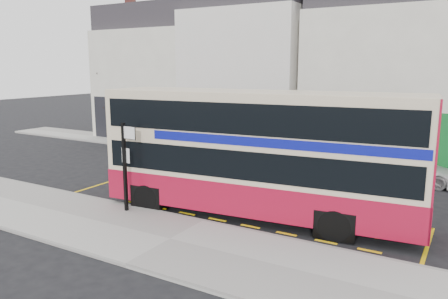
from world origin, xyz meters
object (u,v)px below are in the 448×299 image
Objects in this scene: double_decker_bus at (259,152)px; street_tree_left at (110,81)px; car_grey at (246,149)px; bus_stop_post at (126,159)px; car_white at (413,169)px; street_tree_right at (380,111)px; car_silver at (198,146)px.

street_tree_left reaches higher than double_decker_bus.
street_tree_left reaches higher than car_grey.
double_decker_bus is 4.87m from bus_stop_post.
bus_stop_post reaches higher than car_white.
street_tree_left reaches higher than car_white.
street_tree_right is (-1.91, 1.12, 2.56)m from car_white.
car_silver is at bearing 101.40° from car_white.
street_tree_left reaches higher than bus_stop_post.
street_tree_right is at bearing -100.09° from car_grey.
street_tree_right is at bearing -4.14° from street_tree_left.
double_decker_bus is 3.55× the size of bus_stop_post.
bus_stop_post is (-4.30, -2.27, -0.30)m from double_decker_bus.
double_decker_bus is 2.88× the size of car_grey.
double_decker_bus is at bearing -167.10° from car_grey.
car_grey is (3.16, 0.32, 0.03)m from car_silver.
double_decker_bus reaches higher than car_white.
car_grey is (-0.55, 10.65, -1.44)m from bus_stop_post.
double_decker_bus is 2.48× the size of street_tree_right.
double_decker_bus is at bearing 163.65° from car_white.
bus_stop_post is 18.88m from street_tree_left.
car_silver is 0.80× the size of street_tree_right.
bus_stop_post is 11.08m from car_silver.
bus_stop_post is at bearing -43.89° from street_tree_left.
car_grey is 13.68m from street_tree_left.
street_tree_left is 1.35× the size of street_tree_right.
street_tree_right is at bearing 70.61° from car_white.
car_silver is at bearing -15.19° from street_tree_left.
bus_stop_post is 0.75× the size of car_white.
car_silver is 10.81m from street_tree_left.
car_white is (8.52, 10.42, -1.47)m from bus_stop_post.
car_silver is 0.93× the size of car_grey.
double_decker_bus is 20.89m from street_tree_left.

